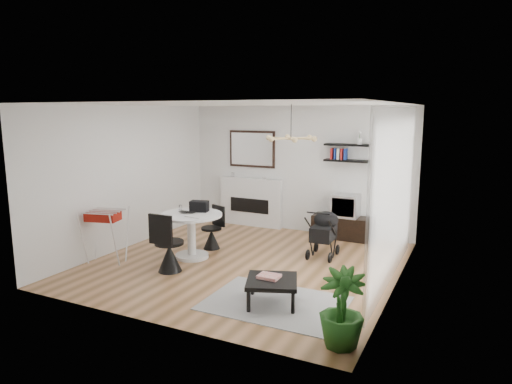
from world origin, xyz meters
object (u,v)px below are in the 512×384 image
at_px(drying_rack, 106,235).
at_px(tv_console, 343,227).
at_px(dining_table, 191,229).
at_px(crt_tv, 346,206).
at_px(coffee_table, 272,282).
at_px(potted_plant, 342,308).
at_px(fireplace, 251,196).
at_px(stroller, 324,235).

bearing_deg(drying_rack, tv_console, 30.82).
bearing_deg(dining_table, crt_tv, 48.43).
height_order(dining_table, coffee_table, dining_table).
bearing_deg(crt_tv, potted_plant, -75.46).
xyz_separation_m(fireplace, stroller, (2.19, -1.44, -0.30)).
distance_m(tv_console, coffee_table, 3.62).
bearing_deg(drying_rack, coffee_table, -20.19).
relative_size(crt_tv, stroller, 0.59).
bearing_deg(fireplace, tv_console, -3.93).
relative_size(tv_console, crt_tv, 2.35).
xyz_separation_m(drying_rack, coffee_table, (3.28, -0.34, -0.17)).
relative_size(dining_table, drying_rack, 1.18).
bearing_deg(stroller, dining_table, -153.40).
bearing_deg(dining_table, stroller, 28.25).
xyz_separation_m(crt_tv, coffee_table, (-0.03, -3.62, -0.38)).
xyz_separation_m(dining_table, coffee_table, (2.10, -1.21, -0.21)).
xyz_separation_m(drying_rack, stroller, (3.27, 1.99, -0.10)).
relative_size(drying_rack, coffee_table, 1.07).
xyz_separation_m(crt_tv, drying_rack, (-3.32, -3.27, -0.21)).
bearing_deg(drying_rack, stroller, 17.07).
relative_size(crt_tv, drying_rack, 0.57).
relative_size(fireplace, dining_table, 1.96).
distance_m(dining_table, drying_rack, 1.46).
bearing_deg(drying_rack, dining_table, 21.99).
bearing_deg(potted_plant, fireplace, 126.96).
relative_size(fireplace, coffee_table, 2.48).
relative_size(crt_tv, potted_plant, 0.59).
relative_size(fireplace, potted_plant, 2.42).
distance_m(drying_rack, potted_plant, 4.55).
distance_m(crt_tv, dining_table, 3.22).
bearing_deg(coffee_table, dining_table, 150.13).
bearing_deg(stroller, crt_tv, 86.48).
height_order(tv_console, coffee_table, tv_console).
bearing_deg(dining_table, drying_rack, -143.79).
bearing_deg(dining_table, coffee_table, -29.87).
distance_m(crt_tv, stroller, 1.32).
distance_m(tv_console, drying_rack, 4.64).
relative_size(drying_rack, stroller, 1.03).
height_order(fireplace, potted_plant, fireplace).
relative_size(crt_tv, coffee_table, 0.61).
relative_size(tv_console, drying_rack, 1.33).
distance_m(tv_console, stroller, 1.30).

